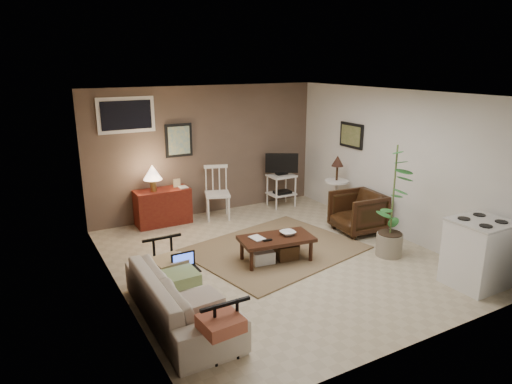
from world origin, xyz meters
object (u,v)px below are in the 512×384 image
sofa (180,289)px  spindle_chair (217,194)px  potted_plant (393,197)px  red_console (162,204)px  side_table (337,179)px  stove (478,253)px  tv_stand (282,179)px  armchair (358,210)px  coffee_table (276,247)px

sofa → spindle_chair: size_ratio=2.00×
spindle_chair → potted_plant: 3.24m
sofa → red_console: size_ratio=1.75×
side_table → stove: bearing=-92.2°
potted_plant → sofa: bearing=-177.3°
sofa → tv_stand: size_ratio=1.80×
red_console → side_table: 3.20m
potted_plant → side_table: bearing=77.2°
armchair → potted_plant: potted_plant is taller
coffee_table → red_console: red_console is taller
spindle_chair → armchair: 2.55m
tv_stand → red_console: bearing=176.7°
potted_plant → armchair: bearing=76.2°
side_table → stove: 3.03m
sofa → potted_plant: bearing=-87.3°
coffee_table → spindle_chair: size_ratio=1.16×
armchair → potted_plant: 1.15m
red_console → spindle_chair: size_ratio=1.14×
red_console → stove: red_console is taller
coffee_table → potted_plant: size_ratio=0.66×
spindle_chair → sofa: bearing=-121.4°
coffee_table → stove: bearing=-44.8°
coffee_table → side_table: size_ratio=0.96×
armchair → stove: size_ratio=0.85×
tv_stand → armchair: (0.36, -1.85, -0.19)m
armchair → stove: bearing=6.1°
red_console → armchair: red_console is taller
spindle_chair → potted_plant: bearing=-61.4°
red_console → stove: 5.08m
coffee_table → stove: size_ratio=1.25×
sofa → spindle_chair: 3.49m
spindle_chair → coffee_table: bearing=-91.8°
side_table → potted_plant: size_ratio=0.69×
sofa → red_console: 3.24m
red_console → armchair: 3.42m
coffee_table → tv_stand: (1.49, 2.20, 0.35)m
coffee_table → spindle_chair: 2.19m
coffee_table → potted_plant: potted_plant is taller
sofa → spindle_chair: spindle_chair is taller
side_table → stove: (-0.12, -3.02, -0.28)m
red_console → coffee_table: bearing=-68.2°
spindle_chair → side_table: 2.21m
armchair → red_console: bearing=-120.6°
coffee_table → armchair: armchair is taller
spindle_chair → armchair: spindle_chair is taller
red_console → side_table: (2.94, -1.20, 0.34)m
spindle_chair → stove: 4.44m
potted_plant → stove: bearing=-76.9°
red_console → potted_plant: 3.95m
red_console → tv_stand: 2.43m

